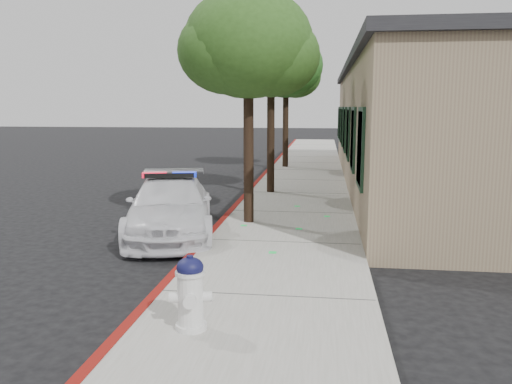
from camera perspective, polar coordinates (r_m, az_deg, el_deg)
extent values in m
plane|color=black|center=(10.68, -5.93, -5.91)|extent=(120.00, 120.00, 0.00)
cube|color=gray|center=(13.33, 3.78, -2.49)|extent=(3.20, 60.00, 0.15)
cube|color=maroon|center=(13.51, -2.75, -2.29)|extent=(0.14, 60.00, 0.16)
cube|color=#867758|center=(19.51, 20.26, 6.40)|extent=(7.00, 20.00, 4.00)
cube|color=black|center=(19.54, 20.62, 12.61)|extent=(7.30, 20.30, 0.24)
cube|color=black|center=(11.08, 11.36, 4.76)|extent=(0.08, 1.48, 1.68)
cube|color=black|center=(14.07, 10.56, 5.71)|extent=(0.08, 1.48, 1.68)
cube|color=black|center=(17.06, 10.04, 6.33)|extent=(0.08, 1.48, 1.68)
cube|color=black|center=(20.06, 9.67, 6.76)|extent=(0.08, 1.48, 1.68)
cube|color=black|center=(23.05, 9.40, 7.08)|extent=(0.08, 1.48, 1.68)
cube|color=black|center=(26.05, 9.19, 7.33)|extent=(0.08, 1.48, 1.68)
cube|color=black|center=(29.05, 9.02, 7.52)|extent=(0.08, 1.48, 1.68)
imported|color=silver|center=(11.59, -9.33, -1.55)|extent=(2.76, 4.68, 1.27)
cube|color=black|center=(11.48, -9.42, 1.86)|extent=(1.23, 0.55, 0.10)
cube|color=red|center=(11.50, -11.01, 1.85)|extent=(0.56, 0.36, 0.11)
cube|color=#0B21CA|center=(11.46, -7.82, 1.91)|extent=(0.56, 0.36, 0.11)
cylinder|color=silver|center=(6.53, -7.09, -14.33)|extent=(0.38, 0.38, 0.07)
cylinder|color=silver|center=(6.40, -7.15, -11.54)|extent=(0.31, 0.31, 0.61)
cylinder|color=silver|center=(6.29, -7.21, -8.75)|extent=(0.36, 0.36, 0.04)
ellipsoid|color=#0F1039|center=(6.27, -7.22, -8.17)|extent=(0.32, 0.32, 0.24)
cylinder|color=#0F1039|center=(6.24, -7.24, -7.20)|extent=(0.08, 0.08, 0.07)
cylinder|color=silver|center=(6.41, -8.88, -11.31)|extent=(0.16, 0.15, 0.12)
cylinder|color=silver|center=(6.39, -5.43, -11.30)|extent=(0.16, 0.15, 0.12)
cylinder|color=silver|center=(6.21, -7.24, -11.73)|extent=(0.18, 0.16, 0.16)
cylinder|color=black|center=(11.95, -0.82, 4.35)|extent=(0.23, 0.23, 3.23)
ellipsoid|color=#274B17|center=(11.98, -0.85, 15.95)|extent=(2.87, 2.87, 2.44)
ellipsoid|color=#274B17|center=(11.99, 1.73, 14.65)|extent=(2.15, 2.15, 1.83)
ellipsoid|color=#274B17|center=(11.90, -3.05, 15.12)|extent=(2.24, 2.24, 1.90)
cylinder|color=black|center=(16.27, 1.62, 5.88)|extent=(0.24, 0.24, 3.35)
ellipsoid|color=#1E4C17|center=(16.31, 1.66, 14.63)|extent=(2.80, 2.80, 2.38)
ellipsoid|color=#1E4C17|center=(16.35, 3.28, 13.65)|extent=(2.26, 2.26, 1.92)
ellipsoid|color=#1E4C17|center=(16.32, 0.20, 14.00)|extent=(2.17, 2.17, 1.85)
cylinder|color=black|center=(23.29, 3.25, 6.94)|extent=(0.25, 0.25, 3.38)
ellipsoid|color=#2C561B|center=(23.32, 3.31, 13.25)|extent=(2.90, 2.90, 2.47)
ellipsoid|color=#2C561B|center=(23.60, 4.37, 12.48)|extent=(2.22, 2.22, 1.89)
ellipsoid|color=#2C561B|center=(22.96, 2.74, 12.83)|extent=(2.32, 2.32, 1.97)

